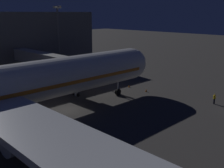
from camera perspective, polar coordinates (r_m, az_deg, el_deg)
name	(u,v)px	position (r m, az deg, el deg)	size (l,w,h in m)	color
ground_plane	(66,110)	(43.12, -9.52, -5.45)	(320.00, 320.00, 0.00)	#383533
jet_bridge	(52,61)	(55.12, -12.49, 4.69)	(23.84, 3.40, 6.99)	#9E9E99
apron_floodlight_mast	(58,34)	(70.94, -11.13, 10.27)	(2.90, 0.50, 16.32)	#59595E
ground_crew_near_nose_gear	(214,98)	(48.22, 20.58, -2.82)	(0.40, 0.40, 1.76)	black
traffic_cone_nose_port	(146,90)	(52.74, 7.14, -1.30)	(0.36, 0.36, 0.55)	orange
traffic_cone_nose_starboard	(129,86)	(55.45, 3.58, -0.42)	(0.36, 0.36, 0.55)	orange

